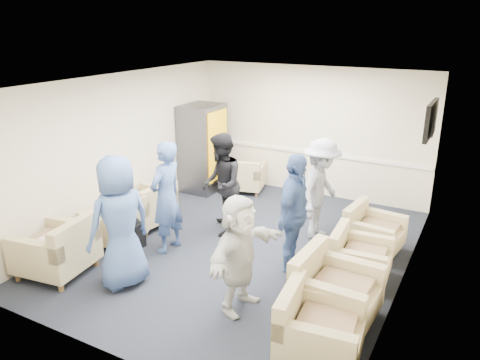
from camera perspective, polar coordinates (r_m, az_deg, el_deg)
The scene contains 25 objects.
floor at distance 7.79m, azimuth 0.33°, elevation -8.22°, with size 6.00×6.00×0.00m, color black.
ceiling at distance 6.99m, azimuth 0.37°, elevation 11.89°, with size 6.00×6.00×0.00m, color white.
back_wall at distance 9.93m, azimuth 8.59°, elevation 5.87°, with size 5.00×0.02×2.70m, color beige.
front_wall at distance 5.03m, azimuth -16.18°, elevation -7.88°, with size 5.00×0.02×2.70m, color beige.
left_wall at distance 8.70m, azimuth -14.36°, elevation 3.62°, with size 0.02×6.00×2.70m, color beige.
right_wall at distance 6.55m, azimuth 20.03°, elevation -1.95°, with size 0.02×6.00×2.70m, color beige.
chair_rail at distance 10.03m, azimuth 8.43°, elevation 3.34°, with size 4.98×0.04×0.06m, color white.
tv at distance 8.10m, azimuth 22.24°, elevation 6.78°, with size 0.10×1.00×0.58m.
armchair_left_near at distance 7.36m, azimuth -21.18°, elevation -8.03°, with size 1.06×1.06×0.76m.
armchair_left_mid at distance 8.09m, azimuth -14.91°, elevation -5.31°, with size 0.83×0.83×0.65m.
armchair_left_far at distance 8.63m, azimuth -11.23°, elevation -3.30°, with size 0.96×0.96×0.69m.
armchair_right_near at distance 5.42m, azimuth 9.18°, elevation -17.68°, with size 0.96×0.96×0.69m.
armchair_right_midnear at distance 6.03m, azimuth 11.11°, elevation -13.28°, with size 0.98×0.98×0.75m.
armchair_right_midfar at distance 6.99m, azimuth 14.06°, elevation -9.30°, with size 0.85×0.85×0.64m.
armchair_right_far at distance 7.84m, azimuth 15.66°, elevation -6.20°, with size 0.90×0.90×0.65m.
armchair_corner at distance 10.16m, azimuth 0.58°, elevation 0.31°, with size 0.96×0.96×0.63m.
vending_machine at distance 10.15m, azimuth -4.53°, elevation 3.91°, with size 0.76×0.89×1.88m.
backpack at distance 7.92m, azimuth -12.74°, elevation -6.16°, with size 0.31×0.23×0.51m.
pillow at distance 7.29m, azimuth -21.49°, elevation -6.73°, with size 0.41×0.31×0.12m, color silver.
person_front_left at distance 6.60m, azimuth -14.46°, elevation -5.03°, with size 0.92×0.60×1.89m, color #3C5791.
person_mid_left at distance 7.46m, azimuth -8.97°, elevation -2.11°, with size 0.66×0.43×1.82m, color #3C5791.
person_back_left at distance 8.02m, azimuth -2.30°, elevation -0.54°, with size 0.86×0.67×1.77m, color black.
person_back_right at distance 7.92m, azimuth 9.81°, elevation -1.18°, with size 1.13×0.65×1.75m, color beige.
person_mid_right at distance 6.83m, azimuth 6.61°, elevation -4.13°, with size 1.05×0.44×1.79m, color #3C5791.
person_front_right at distance 5.93m, azimuth -0.06°, elevation -8.98°, with size 1.44×0.46×1.56m, color silver.
Camera 1 is at (3.27, -6.12, 3.55)m, focal length 35.00 mm.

